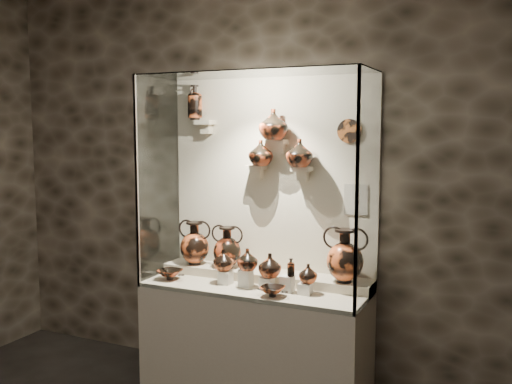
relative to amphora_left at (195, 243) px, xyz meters
The scene contains 36 objects.
wall_back 0.82m from the amphora_left, 15.74° to the left, with size 5.00×0.02×3.20m, color #2B241B.
plinth 0.92m from the amphora_left, 13.80° to the right, with size 1.70×0.60×0.80m, color beige.
front_tier 0.68m from the amphora_left, 13.80° to the right, with size 1.68×0.58×0.03m, color #BDAD92.
rear_tier 0.65m from the amphora_left, ahead, with size 1.70×0.25×0.10m, color #BDAD92.
back_panel 0.82m from the amphora_left, 15.30° to the left, with size 1.70×0.03×1.60m, color beige.
glass_front 0.92m from the amphora_left, 36.27° to the right, with size 1.70×0.01×1.60m, color white.
glass_left 0.59m from the amphora_left, 148.09° to the right, with size 0.01×0.60×1.60m, color white.
glass_right 1.55m from the amphora_left, ahead, with size 0.01×0.60×1.60m, color white.
glass_top 1.46m from the amphora_left, 13.80° to the right, with size 1.70×0.60×0.01m, color white.
frame_post_left 0.72m from the amphora_left, 117.99° to the right, with size 0.02×0.02×1.60m, color gray.
frame_post_right 1.60m from the amphora_left, 16.88° to the right, with size 0.02×0.02×1.60m, color gray.
pedestal_a 0.48m from the amphora_left, 27.24° to the right, with size 0.09×0.09×0.10m, color silver.
pedestal_b 0.62m from the amphora_left, 19.68° to the right, with size 0.09×0.09×0.13m, color silver.
pedestal_c 0.78m from the amphora_left, 15.32° to the right, with size 0.09×0.09×0.09m, color silver.
pedestal_d 0.93m from the amphora_left, 12.65° to the right, with size 0.09×0.09×0.12m, color silver.
pedestal_e 1.07m from the amphora_left, 10.97° to the right, with size 0.09×0.09×0.08m, color silver.
bracket_ul 0.98m from the amphora_left, 58.10° to the left, with size 0.14×0.12×0.04m, color beige.
bracket_ca 0.81m from the amphora_left, 10.18° to the left, with size 0.14×0.12×0.04m, color beige.
bracket_cb 1.09m from the amphora_left, ahead, with size 0.10×0.12×0.04m, color beige.
bracket_cc 1.09m from the amphora_left, ahead, with size 0.14×0.12×0.04m, color beige.
amphora_left is the anchor object (origin of this frame).
amphora_mid 0.29m from the amphora_left, ahead, with size 0.26×0.26×0.33m, color #A63D1D, non-canonical shape.
amphora_right 1.26m from the amphora_left, ahead, with size 0.31×0.31×0.39m, color #C05024, non-canonical shape.
jug_a 0.42m from the amphora_left, 27.55° to the right, with size 0.16×0.16×0.16m, color #C05024.
jug_b 0.62m from the amphora_left, 20.31° to the right, with size 0.16×0.16×0.16m, color #A63D1D.
jug_c 0.77m from the amphora_left, 14.07° to the right, with size 0.17×0.17×0.18m, color #C05024.
jug_e 1.06m from the amphora_left, 10.03° to the right, with size 0.13×0.13×0.14m, color #C05024.
lekythos_small 0.95m from the amphora_left, 13.07° to the right, with size 0.07×0.07×0.15m, color #A63D1D, non-canonical shape.
kylix_left 0.34m from the amphora_left, 103.97° to the right, with size 0.24×0.20×0.10m, color #A63D1D, non-canonical shape.
kylix_right 0.93m from the amphora_left, 22.51° to the right, with size 0.22×0.19×0.09m, color #C05024, non-canonical shape.
lekythos_tall 1.15m from the amphora_left, 109.45° to the left, with size 0.13×0.13×0.32m, color #C05024, non-canonical shape.
ovoid_vase_a 0.93m from the amphora_left, ahead, with size 0.19×0.19×0.20m, color #A63D1D.
ovoid_vase_b 1.17m from the amphora_left, ahead, with size 0.22×0.22×0.23m, color #A63D1D.
ovoid_vase_c 1.16m from the amphora_left, ahead, with size 0.20×0.20×0.21m, color #A63D1D.
wall_plate 1.54m from the amphora_left, ahead, with size 0.18×0.18×0.02m, color #A75320.
info_placard 1.36m from the amphora_left, ahead, with size 0.17×0.01×0.23m, color beige.
Camera 1 is at (1.74, -1.60, 2.01)m, focal length 40.00 mm.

